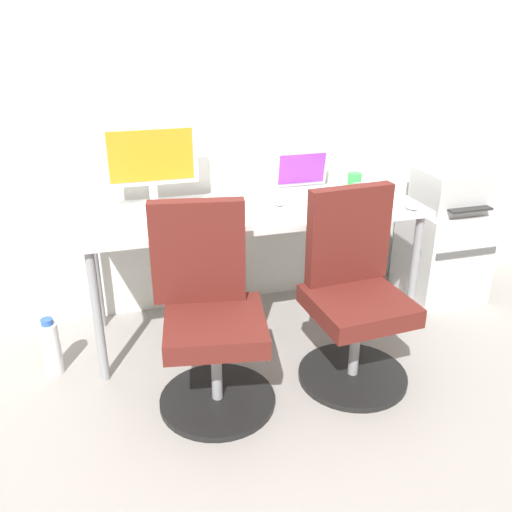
{
  "coord_description": "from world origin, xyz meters",
  "views": [
    {
      "loc": [
        -0.74,
        -2.63,
        1.67
      ],
      "look_at": [
        0.0,
        -0.05,
        0.48
      ],
      "focal_mm": 38.28,
      "sensor_mm": 36.0,
      "label": 1
    }
  ],
  "objects_px": {
    "office_chair_left": "(210,318)",
    "coffee_mug": "(354,181)",
    "side_cabinet": "(442,252)",
    "desktop_monitor": "(151,160)",
    "printer": "(452,190)",
    "open_laptop": "(306,183)",
    "office_chair_right": "(354,297)",
    "water_bottle_on_floor": "(51,347)"
  },
  "relations": [
    {
      "from": "office_chair_left",
      "to": "office_chair_right",
      "type": "distance_m",
      "value": 0.7
    },
    {
      "from": "printer",
      "to": "open_laptop",
      "type": "xyz_separation_m",
      "value": [
        -0.91,
        0.09,
        0.09
      ]
    },
    {
      "from": "office_chair_left",
      "to": "coffee_mug",
      "type": "height_order",
      "value": "office_chair_left"
    },
    {
      "from": "open_laptop",
      "to": "coffee_mug",
      "type": "xyz_separation_m",
      "value": [
        0.3,
        -0.0,
        -0.01
      ]
    },
    {
      "from": "water_bottle_on_floor",
      "to": "coffee_mug",
      "type": "distance_m",
      "value": 1.89
    },
    {
      "from": "side_cabinet",
      "to": "printer",
      "type": "height_order",
      "value": "printer"
    },
    {
      "from": "printer",
      "to": "office_chair_right",
      "type": "bearing_deg",
      "value": -145.66
    },
    {
      "from": "water_bottle_on_floor",
      "to": "open_laptop",
      "type": "distance_m",
      "value": 1.62
    },
    {
      "from": "coffee_mug",
      "to": "desktop_monitor",
      "type": "bearing_deg",
      "value": -179.63
    },
    {
      "from": "side_cabinet",
      "to": "desktop_monitor",
      "type": "relative_size",
      "value": 1.21
    },
    {
      "from": "printer",
      "to": "office_chair_left",
      "type": "bearing_deg",
      "value": -158.84
    },
    {
      "from": "office_chair_left",
      "to": "printer",
      "type": "distance_m",
      "value": 1.76
    },
    {
      "from": "desktop_monitor",
      "to": "side_cabinet",
      "type": "bearing_deg",
      "value": -2.7
    },
    {
      "from": "printer",
      "to": "open_laptop",
      "type": "height_order",
      "value": "open_laptop"
    },
    {
      "from": "side_cabinet",
      "to": "office_chair_left",
      "type": "bearing_deg",
      "value": -158.81
    },
    {
      "from": "printer",
      "to": "water_bottle_on_floor",
      "type": "height_order",
      "value": "printer"
    },
    {
      "from": "side_cabinet",
      "to": "water_bottle_on_floor",
      "type": "height_order",
      "value": "side_cabinet"
    },
    {
      "from": "desktop_monitor",
      "to": "open_laptop",
      "type": "bearing_deg",
      "value": 0.55
    },
    {
      "from": "office_chair_right",
      "to": "water_bottle_on_floor",
      "type": "distance_m",
      "value": 1.52
    },
    {
      "from": "office_chair_left",
      "to": "water_bottle_on_floor",
      "type": "bearing_deg",
      "value": 151.57
    },
    {
      "from": "side_cabinet",
      "to": "water_bottle_on_floor",
      "type": "xyz_separation_m",
      "value": [
        -2.36,
        -0.23,
        -0.14
      ]
    },
    {
      "from": "office_chair_left",
      "to": "water_bottle_on_floor",
      "type": "relative_size",
      "value": 3.03
    },
    {
      "from": "printer",
      "to": "water_bottle_on_floor",
      "type": "bearing_deg",
      "value": -174.42
    },
    {
      "from": "open_laptop",
      "to": "coffee_mug",
      "type": "relative_size",
      "value": 3.37
    },
    {
      "from": "office_chair_right",
      "to": "water_bottle_on_floor",
      "type": "bearing_deg",
      "value": 164.57
    },
    {
      "from": "printer",
      "to": "open_laptop",
      "type": "bearing_deg",
      "value": 174.17
    },
    {
      "from": "office_chair_right",
      "to": "desktop_monitor",
      "type": "distance_m",
      "value": 1.24
    },
    {
      "from": "office_chair_left",
      "to": "office_chair_right",
      "type": "relative_size",
      "value": 1.0
    },
    {
      "from": "open_laptop",
      "to": "desktop_monitor",
      "type": "bearing_deg",
      "value": -179.45
    },
    {
      "from": "office_chair_right",
      "to": "water_bottle_on_floor",
      "type": "height_order",
      "value": "office_chair_right"
    },
    {
      "from": "office_chair_right",
      "to": "coffee_mug",
      "type": "distance_m",
      "value": 0.86
    },
    {
      "from": "water_bottle_on_floor",
      "to": "desktop_monitor",
      "type": "xyz_separation_m",
      "value": [
        0.59,
        0.31,
        0.83
      ]
    },
    {
      "from": "printer",
      "to": "coffee_mug",
      "type": "xyz_separation_m",
      "value": [
        -0.6,
        0.09,
        0.08
      ]
    },
    {
      "from": "desktop_monitor",
      "to": "open_laptop",
      "type": "distance_m",
      "value": 0.88
    },
    {
      "from": "office_chair_right",
      "to": "desktop_monitor",
      "type": "relative_size",
      "value": 1.96
    },
    {
      "from": "open_laptop",
      "to": "side_cabinet",
      "type": "bearing_deg",
      "value": -5.77
    },
    {
      "from": "office_chair_left",
      "to": "desktop_monitor",
      "type": "height_order",
      "value": "desktop_monitor"
    },
    {
      "from": "desktop_monitor",
      "to": "office_chair_right",
      "type": "bearing_deg",
      "value": -40.0
    },
    {
      "from": "office_chair_right",
      "to": "printer",
      "type": "distance_m",
      "value": 1.15
    },
    {
      "from": "side_cabinet",
      "to": "water_bottle_on_floor",
      "type": "relative_size",
      "value": 1.87
    },
    {
      "from": "side_cabinet",
      "to": "open_laptop",
      "type": "bearing_deg",
      "value": 174.23
    },
    {
      "from": "printer",
      "to": "water_bottle_on_floor",
      "type": "distance_m",
      "value": 2.43
    }
  ]
}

